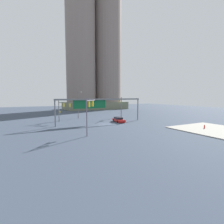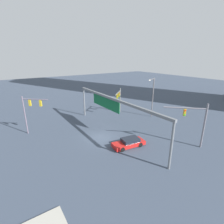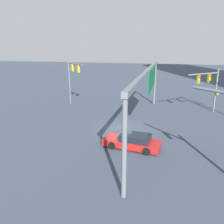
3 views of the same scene
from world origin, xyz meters
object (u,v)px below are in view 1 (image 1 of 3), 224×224
(traffic_signal_opposite_side, at_px, (120,104))
(traffic_signal_near_corner, at_px, (63,108))
(traffic_signal_cross_street, at_px, (89,109))
(streetlamp_curved_arm, at_px, (78,103))
(fire_hydrant_on_curb, at_px, (204,127))
(sedan_car_approaching, at_px, (119,120))

(traffic_signal_opposite_side, bearing_deg, traffic_signal_near_corner, -47.02)
(traffic_signal_near_corner, distance_m, traffic_signal_cross_street, 17.53)
(streetlamp_curved_arm, relative_size, fire_hydrant_on_curb, 11.24)
(traffic_signal_cross_street, distance_m, streetlamp_curved_arm, 22.30)
(traffic_signal_opposite_side, distance_m, traffic_signal_cross_street, 24.26)
(traffic_signal_opposite_side, height_order, streetlamp_curved_arm, streetlamp_curved_arm)
(traffic_signal_near_corner, xyz_separation_m, sedan_car_approaching, (12.34, -7.26, -3.07))
(traffic_signal_near_corner, bearing_deg, fire_hydrant_on_curb, 1.35)
(traffic_signal_near_corner, distance_m, streetlamp_curved_arm, 6.96)
(streetlamp_curved_arm, bearing_deg, traffic_signal_cross_street, -28.57)
(sedan_car_approaching, bearing_deg, fire_hydrant_on_curb, 39.85)
(traffic_signal_near_corner, distance_m, traffic_signal_opposite_side, 17.29)
(traffic_signal_near_corner, height_order, traffic_signal_opposite_side, traffic_signal_opposite_side)
(traffic_signal_cross_street, distance_m, sedan_car_approaching, 16.09)
(traffic_signal_opposite_side, relative_size, sedan_car_approaching, 1.30)
(traffic_signal_opposite_side, bearing_deg, sedan_car_approaching, 8.73)
(traffic_signal_opposite_side, xyz_separation_m, fire_hydrant_on_curb, (5.26, -23.65, -3.59))
(traffic_signal_cross_street, relative_size, sedan_car_approaching, 1.29)
(streetlamp_curved_arm, distance_m, fire_hydrant_on_curb, 32.96)
(traffic_signal_cross_street, height_order, fire_hydrant_on_curb, traffic_signal_cross_street)
(traffic_signal_near_corner, height_order, streetlamp_curved_arm, streetlamp_curved_arm)
(streetlamp_curved_arm, xyz_separation_m, fire_hydrant_on_curb, (17.12, -27.86, -4.12))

